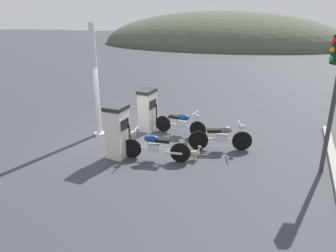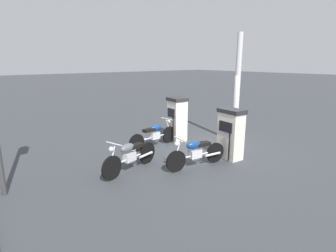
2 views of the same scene
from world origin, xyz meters
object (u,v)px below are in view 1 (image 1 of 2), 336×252
object	(u,v)px
fuel_pump_far	(147,110)
wandering_duck	(195,153)
motorcycle_near_pump	(154,146)
motorcycle_extra	(221,136)
canopy_support_pole	(96,83)
roadside_traffic_light	(334,83)
fuel_pump_near	(117,131)
motorcycle_far_pump	(181,123)

from	to	relation	value
fuel_pump_far	wandering_duck	xyz separation A→B (m)	(2.34, -2.06, -0.58)
motorcycle_near_pump	motorcycle_extra	bearing A→B (deg)	36.63
canopy_support_pole	fuel_pump_far	bearing A→B (deg)	33.03
fuel_pump_far	motorcycle_near_pump	xyz separation A→B (m)	(1.17, -2.44, -0.34)
motorcycle_extra	canopy_support_pole	size ratio (longest dim) A/B	0.51
wandering_duck	roadside_traffic_light	distance (m)	4.29
roadside_traffic_light	canopy_support_pole	world-z (taller)	canopy_support_pole
fuel_pump_near	roadside_traffic_light	size ratio (longest dim) A/B	0.44
motorcycle_extra	canopy_support_pole	bearing A→B (deg)	179.16
fuel_pump_far	motorcycle_far_pump	xyz separation A→B (m)	(1.37, -0.14, -0.35)
motorcycle_far_pump	roadside_traffic_light	xyz separation A→B (m)	(4.54, -1.61, 2.12)
fuel_pump_far	motorcycle_far_pump	bearing A→B (deg)	-5.83
fuel_pump_near	roadside_traffic_light	world-z (taller)	roadside_traffic_light
roadside_traffic_light	canopy_support_pole	bearing A→B (deg)	174.32
fuel_pump_near	canopy_support_pole	bearing A→B (deg)	135.10
motorcycle_near_pump	wandering_duck	distance (m)	1.26
fuel_pump_near	fuel_pump_far	distance (m)	2.56
fuel_pump_far	motorcycle_near_pump	size ratio (longest dim) A/B	0.73
wandering_duck	roadside_traffic_light	xyz separation A→B (m)	(3.57, 0.31, 2.36)
fuel_pump_near	motorcycle_near_pump	bearing A→B (deg)	5.73
fuel_pump_far	canopy_support_pole	distance (m)	2.16
roadside_traffic_light	canopy_support_pole	size ratio (longest dim) A/B	0.95
motorcycle_far_pump	wandering_duck	world-z (taller)	motorcycle_far_pump
motorcycle_extra	roadside_traffic_light	bearing A→B (deg)	-13.09
fuel_pump_near	motorcycle_extra	xyz separation A→B (m)	(3.00, 1.48, -0.37)
motorcycle_far_pump	motorcycle_extra	world-z (taller)	motorcycle_extra
motorcycle_near_pump	roadside_traffic_light	distance (m)	5.24
fuel_pump_far	canopy_support_pole	world-z (taller)	canopy_support_pole
motorcycle_far_pump	roadside_traffic_light	distance (m)	5.26
fuel_pump_near	canopy_support_pole	size ratio (longest dim) A/B	0.42
wandering_duck	motorcycle_extra	bearing A→B (deg)	56.29
motorcycle_near_pump	motorcycle_far_pump	distance (m)	2.31
motorcycle_extra	wandering_duck	world-z (taller)	motorcycle_extra
fuel_pump_far	canopy_support_pole	bearing A→B (deg)	-146.97
motorcycle_near_pump	wandering_duck	world-z (taller)	motorcycle_near_pump
fuel_pump_far	wandering_duck	size ratio (longest dim) A/B	3.43
motorcycle_near_pump	wandering_duck	xyz separation A→B (m)	(1.17, 0.37, -0.24)
wandering_duck	canopy_support_pole	xyz separation A→B (m)	(-3.90, 1.05, 1.70)
fuel_pump_near	motorcycle_far_pump	xyz separation A→B (m)	(1.37, 2.42, -0.39)
fuel_pump_far	motorcycle_extra	distance (m)	3.21
motorcycle_near_pump	wandering_duck	size ratio (longest dim) A/B	4.67
fuel_pump_far	fuel_pump_near	bearing A→B (deg)	-90.00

